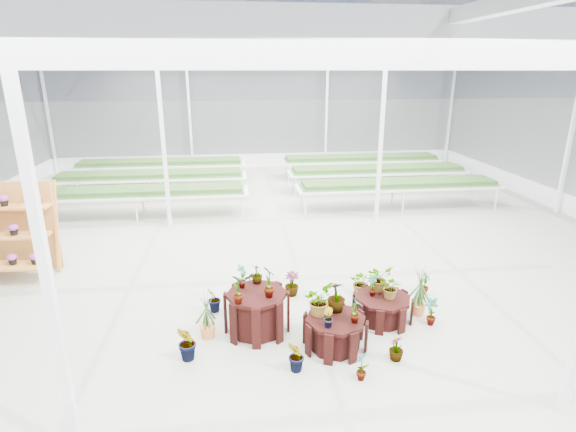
{
  "coord_description": "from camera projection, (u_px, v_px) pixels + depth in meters",
  "views": [
    {
      "loc": [
        -1.09,
        -8.3,
        4.2
      ],
      "look_at": [
        -0.05,
        0.55,
        1.3
      ],
      "focal_mm": 28.0,
      "sensor_mm": 36.0,
      "label": 1
    }
  ],
  "objects": [
    {
      "name": "ground_plane",
      "position": [
        293.0,
        284.0,
        9.26
      ],
      "size": [
        24.0,
        24.0,
        0.0
      ],
      "primitive_type": "plane",
      "color": "gray",
      "rests_on": "ground"
    },
    {
      "name": "greenhouse_shell",
      "position": [
        294.0,
        178.0,
        8.56
      ],
      "size": [
        18.0,
        24.0,
        4.5
      ],
      "primitive_type": null,
      "color": "white",
      "rests_on": "ground"
    },
    {
      "name": "steel_frame",
      "position": [
        294.0,
        178.0,
        8.56
      ],
      "size": [
        18.0,
        24.0,
        4.5
      ],
      "primitive_type": null,
      "color": "silver",
      "rests_on": "ground"
    },
    {
      "name": "nursery_benches",
      "position": [
        268.0,
        182.0,
        15.93
      ],
      "size": [
        16.0,
        7.0,
        0.84
      ],
      "primitive_type": null,
      "color": "silver",
      "rests_on": "ground"
    },
    {
      "name": "plinth_tall",
      "position": [
        257.0,
        312.0,
        7.49
      ],
      "size": [
        1.12,
        1.12,
        0.72
      ],
      "primitive_type": "cylinder",
      "rotation": [
        0.0,
        0.0,
        -0.07
      ],
      "color": "black",
      "rests_on": "ground"
    },
    {
      "name": "plinth_mid",
      "position": [
        335.0,
        332.0,
        7.09
      ],
      "size": [
        1.27,
        1.27,
        0.52
      ],
      "primitive_type": "cylinder",
      "rotation": [
        0.0,
        0.0,
        0.38
      ],
      "color": "black",
      "rests_on": "ground"
    },
    {
      "name": "plinth_low",
      "position": [
        382.0,
        308.0,
        7.87
      ],
      "size": [
        1.31,
        1.31,
        0.45
      ],
      "primitive_type": "cylinder",
      "rotation": [
        0.0,
        0.0,
        0.39
      ],
      "color": "black",
      "rests_on": "ground"
    },
    {
      "name": "shelf_rack",
      "position": [
        5.0,
        233.0,
        9.29
      ],
      "size": [
        1.93,
        1.09,
        1.99
      ],
      "primitive_type": null,
      "rotation": [
        0.0,
        0.0,
        -0.05
      ],
      "color": "#B67332",
      "rests_on": "ground"
    },
    {
      "name": "nursery_plants",
      "position": [
        323.0,
        298.0,
        7.63
      ],
      "size": [
        4.74,
        2.9,
        1.28
      ],
      "color": "#2C491D",
      "rests_on": "ground"
    }
  ]
}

